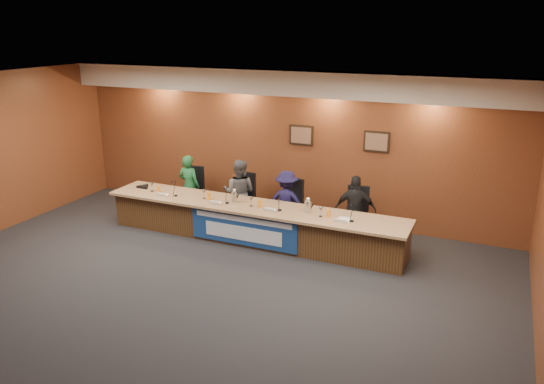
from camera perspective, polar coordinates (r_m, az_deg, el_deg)
The scene contains 39 objects.
floor at distance 8.66m, azimuth -9.10°, elevation -10.80°, with size 10.00×10.00×0.00m, color black.
ceiling at distance 7.68m, azimuth -10.28°, elevation 10.70°, with size 10.00×8.00×0.04m, color silver.
wall_back at distance 11.45m, azimuth 1.32°, elevation 5.10°, with size 10.00×0.04×3.20m, color brown.
soffit at distance 11.00m, azimuth 0.87°, elevation 11.72°, with size 10.00×0.50×0.50m, color beige.
dais_body at distance 10.41m, azimuth -2.10°, elevation -3.41°, with size 6.00×0.80×0.70m, color #4A2F17.
dais_top at distance 10.24m, azimuth -2.24°, elevation -1.55°, with size 6.10×0.95×0.05m, color #A17953.
banner at distance 10.05m, azimuth -3.13°, elevation -4.03°, with size 2.20×0.02×0.65m, color navy.
banner_text_upper at distance 9.97m, azimuth -3.18°, elevation -2.99°, with size 2.00×0.01×0.10m, color silver.
banner_text_lower at distance 10.07m, azimuth -3.15°, elevation -4.48°, with size 1.60×0.01×0.28m, color silver.
wall_photo_left at distance 11.22m, azimuth 3.17°, elevation 6.13°, with size 0.52×0.04×0.42m, color black.
wall_photo_right at distance 10.78m, azimuth 11.19°, elevation 5.33°, with size 0.52×0.04×0.42m, color black.
panelist_a at distance 11.73m, azimuth -8.89°, elevation 0.63°, with size 0.51×0.33×1.39m, color #1A5C2F.
panelist_b at distance 11.13m, azimuth -3.53°, elevation -0.05°, with size 0.69×0.54×1.42m, color #55565B.
panelist_c at distance 10.72m, azimuth 1.58°, elevation -1.07°, with size 0.84×0.48×1.30m, color #15123B.
panelist_d at distance 10.29m, azimuth 8.95°, elevation -1.92°, with size 0.80×0.33×1.36m, color black.
office_chair_a at distance 11.87m, azimuth -8.58°, elevation -0.24°, with size 0.48×0.48×0.08m, color black.
office_chair_b at distance 11.29m, azimuth -3.28°, elevation -1.02°, with size 0.48×0.48×0.08m, color black.
office_chair_c at distance 10.87m, azimuth 1.77°, elevation -1.75°, with size 0.48×0.48×0.08m, color black.
office_chair_d at distance 10.45m, azimuth 9.04°, elevation -2.78°, with size 0.48×0.48×0.08m, color black.
nameplate_a at distance 10.93m, azimuth -11.81°, elevation -0.27°, with size 0.24×0.06×0.09m, color white.
microphone_a at distance 10.92m, azimuth -10.31°, elevation -0.38°, with size 0.07×0.07×0.02m, color black.
juice_glass_a at distance 11.21m, azimuth -12.09°, elevation 0.32°, with size 0.06×0.06×0.15m, color orange.
water_glass_a at distance 11.30m, azimuth -12.79°, elevation 0.50°, with size 0.08×0.08×0.18m, color silver.
nameplate_b at distance 10.28m, azimuth -6.27°, elevation -1.14°, with size 0.24×0.06×0.09m, color white.
microphone_b at distance 10.35m, azimuth -4.83°, elevation -1.17°, with size 0.07×0.07×0.02m, color black.
juice_glass_b at distance 10.56m, azimuth -6.79°, elevation -0.48°, with size 0.06×0.06×0.15m, color orange.
water_glass_b at distance 10.66m, azimuth -7.32°, elevation -0.23°, with size 0.08×0.08×0.18m, color silver.
nameplate_c at distance 9.85m, azimuth -0.35°, elevation -1.90°, with size 0.24×0.06×0.09m, color white.
microphone_c at distance 9.92m, azimuth 0.85°, elevation -1.95°, with size 0.07×0.07×0.02m, color black.
juice_glass_c at distance 10.06m, azimuth -1.31°, elevation -1.29°, with size 0.06×0.06×0.15m, color orange.
water_glass_c at distance 10.14m, azimuth -2.26°, elevation -1.05°, with size 0.08×0.08×0.18m, color silver.
nameplate_d at distance 9.37m, azimuth 7.40°, elevation -3.09°, with size 0.24×0.06×0.09m, color white.
microphone_d at distance 9.48m, azimuth 8.58°, elevation -3.11°, with size 0.07×0.07×0.02m, color black.
juice_glass_d at distance 9.61m, azimuth 6.12°, elevation -2.31°, with size 0.06×0.06×0.15m, color orange.
water_glass_d at distance 9.63m, azimuth 5.26°, elevation -2.16°, with size 0.08×0.08×0.18m, color silver.
carafe_mid at distance 10.39m, azimuth -4.04°, elevation -0.51°, with size 0.11×0.11×0.22m, color silver.
carafe_right at distance 9.81m, azimuth 3.90°, elevation -1.58°, with size 0.13×0.13×0.23m, color silver.
speakerphone at distance 11.61m, azimuth -13.63°, elevation 0.56°, with size 0.32×0.32×0.05m, color black.
paper_stack at distance 9.54m, azimuth 7.80°, elevation -2.99°, with size 0.22×0.30×0.01m, color white.
Camera 1 is at (4.25, -6.33, 4.10)m, focal length 35.00 mm.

